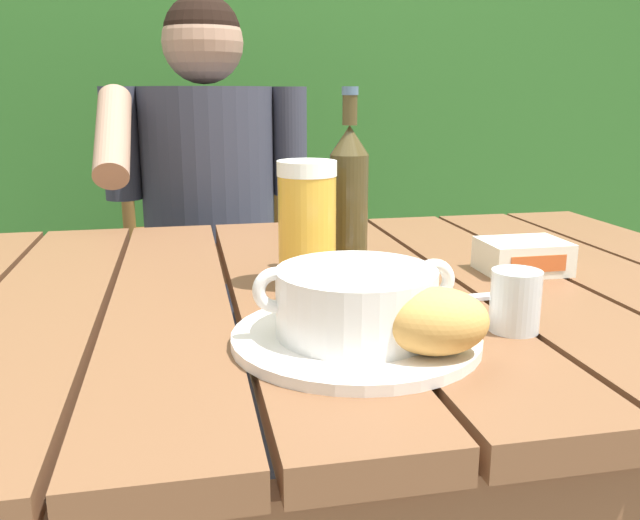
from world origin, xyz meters
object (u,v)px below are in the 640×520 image
Objects in this scene: butter_tub at (523,256)px; table_knife at (447,299)px; serving_plate at (356,338)px; soup_bowl at (356,300)px; bread_roll at (435,321)px; chair_near_diner at (211,294)px; beer_glass at (307,225)px; water_glass_small at (515,301)px; beer_bottle at (349,197)px; person_eating at (209,217)px.

butter_tub is 0.21m from table_knife.
serving_plate is 0.40m from butter_tub.
soup_bowl is 1.87× the size of bread_roll.
table_knife is (-0.17, -0.12, -0.02)m from butter_tub.
beer_glass is (0.10, -0.92, 0.37)m from chair_near_diner.
water_glass_small is 0.13m from table_knife.
butter_tub is (0.26, -0.06, -0.09)m from beer_bottle.
butter_tub is (0.26, 0.31, -0.02)m from bread_roll.
table_knife is at bearing -62.57° from beer_bottle.
beer_glass is 0.34m from butter_tub.
water_glass_small is at bearing -48.43° from beer_glass.
beer_glass is 0.10m from beer_bottle.
beer_glass is (-0.01, 0.23, 0.08)m from serving_plate.
water_glass_small is (0.12, -0.29, -0.08)m from beer_bottle.
butter_tub is at bearing 49.72° from bread_roll.
table_knife is (0.09, -0.17, -0.11)m from beer_bottle.
beer_bottle is at bearing -78.01° from chair_near_diner.
water_glass_small is (0.13, 0.07, -0.01)m from bread_roll.
bread_roll reaches higher than serving_plate.
serving_plate reaches higher than table_knife.
water_glass_small is at bearing 0.29° from serving_plate.
serving_plate is at bearing -143.89° from butter_tub.
water_glass_small is at bearing 0.29° from soup_bowl.
water_glass_small reaches higher than butter_tub.
beer_glass is (-0.07, 0.30, 0.04)m from bread_roll.
table_knife is (0.27, -0.83, 0.03)m from person_eating.
chair_near_diner is 1.10m from table_knife.
chair_near_diner is 7.72× the size of butter_tub.
soup_bowl is 0.20m from table_knife.
person_eating is 0.87m from table_knife.
soup_bowl reaches higher than serving_plate.
beer_glass is at bearing 92.89° from serving_plate.
beer_bottle is (0.00, 0.37, 0.07)m from bread_roll.
table_knife is (0.27, -1.03, 0.29)m from chair_near_diner.
water_glass_small is at bearing -67.09° from beer_bottle.
table_knife is at bearing -32.85° from beer_glass.
beer_glass reaches higher than soup_bowl.
bread_roll reaches higher than water_glass_small.
person_eating is at bearing 107.98° from water_glass_small.
bread_roll is 0.41m from butter_tub.
person_eating is 9.95× the size of butter_tub.
beer_glass is at bearing 131.57° from water_glass_small.
beer_bottle is (0.08, 0.07, 0.03)m from beer_glass.
person_eating is 7.04× the size of beer_glass.
beer_bottle is 2.20× the size of butter_tub.
beer_bottle is at bearing 41.20° from beer_glass.
beer_bottle reaches higher than bread_roll.
table_knife is at bearing -75.18° from chair_near_diner.
soup_bowl is (0.00, 0.00, 0.04)m from serving_plate.
beer_glass is at bearing 147.15° from table_knife.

